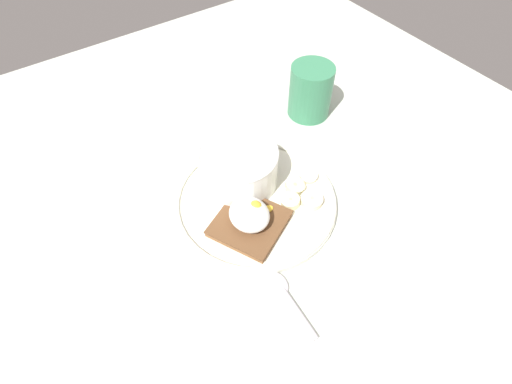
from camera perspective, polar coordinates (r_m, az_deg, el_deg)
ground_plane at (r=64.48cm, az=-0.00°, el=-2.24°), size 120.00×120.00×2.00cm
plate at (r=63.05cm, az=-0.00°, el=-1.26°), size 25.48×25.48×1.60cm
oatmeal_bowl at (r=63.13cm, az=-2.18°, el=3.85°), size 12.68×12.68×6.76cm
toast_slice at (r=59.47cm, az=-0.93°, el=-4.46°), size 13.09×13.09×1.18cm
poached_egg at (r=57.67cm, az=-0.88°, el=-3.15°), size 6.38×7.58×3.60cm
banana_slice_front at (r=62.67cm, az=7.96°, el=-1.16°), size 4.98×4.98×1.34cm
banana_slice_left at (r=64.08cm, az=5.57°, el=0.81°), size 4.64×4.66×1.63cm
banana_slice_back at (r=62.22cm, az=4.95°, el=-1.31°), size 3.86×3.92×1.37cm
banana_slice_right at (r=65.89cm, az=7.52°, el=2.28°), size 4.01×3.96×1.47cm
coffee_mug at (r=77.12cm, az=7.83°, el=14.25°), size 9.59×9.96×9.99cm
spoon at (r=55.30cm, az=4.44°, el=-14.55°), size 10.75×2.67×0.80cm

